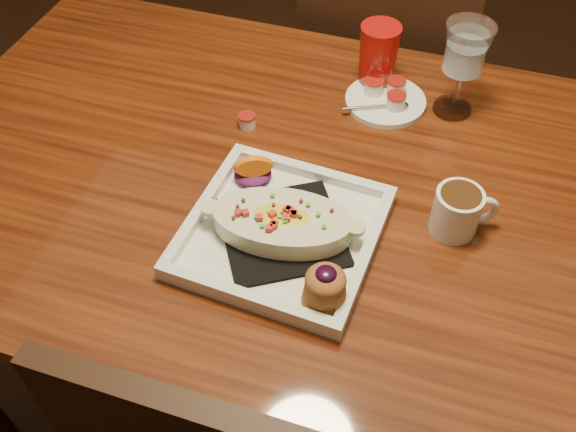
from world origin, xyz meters
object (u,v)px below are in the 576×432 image
(saucer, at_px, (385,99))
(goblet, at_px, (465,54))
(table, at_px, (318,222))
(coffee_mug, at_px, (458,210))
(red_tumbler, at_px, (378,56))
(plate, at_px, (285,232))
(chair_far, at_px, (383,86))

(saucer, bearing_deg, goblet, 9.32)
(saucer, bearing_deg, table, -103.01)
(goblet, xyz_separation_m, saucer, (-0.13, -0.02, -0.12))
(coffee_mug, xyz_separation_m, red_tumbler, (-0.21, 0.33, 0.02))
(plate, height_order, coffee_mug, plate)
(chair_far, height_order, saucer, chair_far)
(chair_far, bearing_deg, red_tumbler, 94.55)
(saucer, distance_m, red_tumbler, 0.08)
(chair_far, bearing_deg, plate, 88.72)
(plate, relative_size, saucer, 1.99)
(coffee_mug, bearing_deg, saucer, 99.27)
(table, height_order, chair_far, chair_far)
(plate, relative_size, red_tumbler, 2.39)
(table, relative_size, chair_far, 1.61)
(chair_far, height_order, coffee_mug, chair_far)
(plate, bearing_deg, coffee_mug, 27.89)
(table, xyz_separation_m, red_tumbler, (0.03, 0.31, 0.16))
(chair_far, bearing_deg, goblet, 117.64)
(plate, bearing_deg, table, 86.51)
(plate, xyz_separation_m, saucer, (0.08, 0.39, -0.01))
(chair_far, relative_size, red_tumbler, 7.10)
(coffee_mug, bearing_deg, red_tumbler, 99.10)
(table, xyz_separation_m, chair_far, (-0.00, 0.63, -0.15))
(chair_far, xyz_separation_m, saucer, (0.06, -0.38, 0.25))
(chair_far, distance_m, saucer, 0.46)
(plate, bearing_deg, chair_far, 92.25)
(coffee_mug, relative_size, red_tumbler, 0.80)
(coffee_mug, xyz_separation_m, saucer, (-0.17, 0.28, -0.03))
(table, bearing_deg, chair_far, 90.00)
(table, bearing_deg, saucer, 76.99)
(chair_far, bearing_deg, table, 90.00)
(goblet, bearing_deg, red_tumbler, 167.93)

